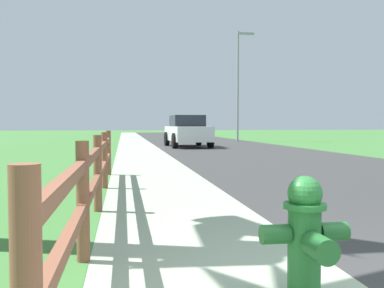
{
  "coord_description": "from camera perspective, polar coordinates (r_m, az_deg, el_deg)",
  "views": [
    {
      "loc": [
        -1.71,
        -1.78,
        1.16
      ],
      "look_at": [
        0.3,
        10.59,
        0.58
      ],
      "focal_mm": 39.63,
      "sensor_mm": 36.0,
      "label": 1
    }
  ],
  "objects": [
    {
      "name": "ground_plane",
      "position": [
        26.86,
        -5.57,
        0.14
      ],
      "size": [
        120.0,
        120.0,
        0.0
      ],
      "primitive_type": "plane",
      "color": "#3F7837"
    },
    {
      "name": "road_asphalt",
      "position": [
        29.27,
        1.03,
        0.37
      ],
      "size": [
        7.0,
        66.0,
        0.01
      ],
      "primitive_type": "cube",
      "color": "#383838",
      "rests_on": "ground"
    },
    {
      "name": "curb_concrete",
      "position": [
        28.84,
        -11.78,
        0.28
      ],
      "size": [
        6.0,
        66.0,
        0.01
      ],
      "primitive_type": "cube",
      "color": "#9FB093",
      "rests_on": "ground"
    },
    {
      "name": "grass_verge",
      "position": [
        28.94,
        -14.75,
        0.26
      ],
      "size": [
        5.0,
        66.0,
        0.0
      ],
      "primitive_type": "cube",
      "color": "#3F7837",
      "rests_on": "ground"
    },
    {
      "name": "fire_hydrant",
      "position": [
        2.91,
        15.05,
        -12.12
      ],
      "size": [
        0.59,
        0.48,
        0.83
      ],
      "color": "#287233",
      "rests_on": "ground"
    },
    {
      "name": "rail_fence",
      "position": [
        5.75,
        -12.58,
        -3.09
      ],
      "size": [
        0.11,
        8.46,
        1.02
      ],
      "color": "brown",
      "rests_on": "ground"
    },
    {
      "name": "parked_suv_white",
      "position": [
        22.04,
        -0.64,
        1.75
      ],
      "size": [
        2.13,
        4.52,
        1.64
      ],
      "color": "white",
      "rests_on": "ground"
    },
    {
      "name": "street_lamp",
      "position": [
        29.3,
        6.37,
        8.89
      ],
      "size": [
        1.17,
        0.2,
        7.48
      ],
      "color": "gray",
      "rests_on": "ground"
    }
  ]
}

